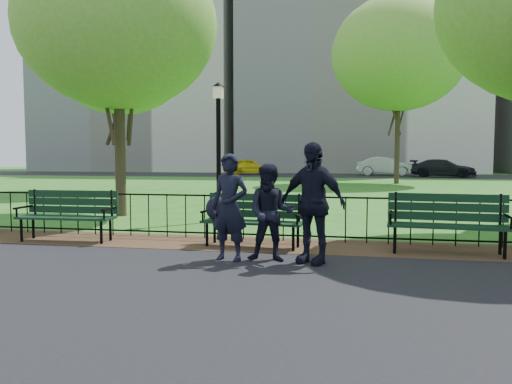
% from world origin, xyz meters
% --- Properties ---
extents(ground, '(120.00, 120.00, 0.00)m').
position_xyz_m(ground, '(0.00, 0.00, 0.00)').
color(ground, '#29631A').
extents(asphalt_path, '(60.00, 9.20, 0.01)m').
position_xyz_m(asphalt_path, '(0.00, -3.40, 0.01)').
color(asphalt_path, black).
rests_on(asphalt_path, ground).
extents(dirt_strip, '(60.00, 1.60, 0.01)m').
position_xyz_m(dirt_strip, '(0.00, 1.50, 0.01)').
color(dirt_strip, '#352515').
rests_on(dirt_strip, ground).
extents(far_street, '(70.00, 9.00, 0.01)m').
position_xyz_m(far_street, '(0.00, 35.00, 0.01)').
color(far_street, black).
rests_on(far_street, ground).
extents(iron_fence, '(24.06, 0.06, 1.00)m').
position_xyz_m(iron_fence, '(0.00, 2.00, 0.50)').
color(iron_fence, black).
rests_on(iron_fence, ground).
extents(apartment_west, '(22.00, 15.00, 26.00)m').
position_xyz_m(apartment_west, '(-22.00, 48.00, 13.00)').
color(apartment_west, beige).
rests_on(apartment_west, ground).
extents(apartment_mid, '(24.00, 15.00, 30.00)m').
position_xyz_m(apartment_mid, '(2.00, 48.00, 15.00)').
color(apartment_mid, silver).
rests_on(apartment_mid, ground).
extents(park_bench_main, '(1.92, 0.78, 1.06)m').
position_xyz_m(park_bench_main, '(-0.52, 1.26, 0.65)').
color(park_bench_main, black).
rests_on(park_bench_main, ground).
extents(park_bench_left_a, '(1.92, 0.64, 1.08)m').
position_xyz_m(park_bench_left_a, '(-3.94, 1.24, 0.62)').
color(park_bench_left_a, black).
rests_on(park_bench_left_a, ground).
extents(park_bench_right_a, '(2.01, 0.78, 1.11)m').
position_xyz_m(park_bench_right_a, '(3.11, 1.29, 0.64)').
color(park_bench_right_a, black).
rests_on(park_bench_right_a, ground).
extents(lamppost, '(0.32, 0.32, 3.52)m').
position_xyz_m(lamppost, '(-1.82, 4.65, 1.92)').
color(lamppost, black).
rests_on(lamppost, ground).
extents(tree_near_w, '(5.41, 5.41, 7.54)m').
position_xyz_m(tree_near_w, '(-4.81, 5.28, 5.24)').
color(tree_near_w, '#2D2116').
rests_on(tree_near_w, ground).
extents(tree_mid_w, '(6.59, 6.59, 9.19)m').
position_xyz_m(tree_mid_w, '(-9.09, 14.19, 6.38)').
color(tree_mid_w, '#2D2116').
rests_on(tree_mid_w, ground).
extents(tree_far_e, '(7.90, 7.90, 11.02)m').
position_xyz_m(tree_far_e, '(4.14, 23.22, 7.65)').
color(tree_far_e, '#2D2116').
rests_on(tree_far_e, ground).
extents(person_left, '(0.70, 0.54, 1.70)m').
position_xyz_m(person_left, '(-0.39, 0.03, 0.86)').
color(person_left, black).
rests_on(person_left, asphalt_path).
extents(person_mid, '(0.76, 0.41, 1.54)m').
position_xyz_m(person_mid, '(0.26, 0.09, 0.78)').
color(person_mid, black).
rests_on(person_mid, asphalt_path).
extents(person_right, '(1.19, 0.87, 1.88)m').
position_xyz_m(person_right, '(0.91, 0.08, 0.95)').
color(person_right, black).
rests_on(person_right, asphalt_path).
extents(taxi, '(4.54, 3.17, 1.43)m').
position_xyz_m(taxi, '(-7.45, 35.23, 0.73)').
color(taxi, yellow).
rests_on(taxi, far_street).
extents(sedan_silver, '(4.96, 2.38, 1.57)m').
position_xyz_m(sedan_silver, '(4.34, 35.39, 0.80)').
color(sedan_silver, '#9EA1A6').
rests_on(sedan_silver, far_street).
extents(sedan_dark, '(5.14, 3.30, 1.39)m').
position_xyz_m(sedan_dark, '(8.44, 32.90, 0.71)').
color(sedan_dark, black).
rests_on(sedan_dark, far_street).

